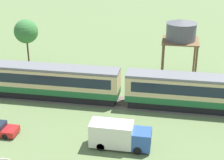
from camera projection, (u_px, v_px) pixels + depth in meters
ground_plane at (185, 106)px, 41.57m from camera, size 600.00×600.00×0.00m
passenger_train at (125, 86)px, 41.36m from camera, size 74.81×2.93×4.21m
railway_track at (36, 96)px, 44.18m from camera, size 128.84×3.60×0.04m
water_tower at (181, 32)px, 46.83m from camera, size 4.98×4.98×8.70m
delivery_truck_blue at (119, 135)px, 32.99m from camera, size 5.92×2.09×2.55m
yard_tree_0 at (26, 31)px, 54.13m from camera, size 3.79×3.79×7.08m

